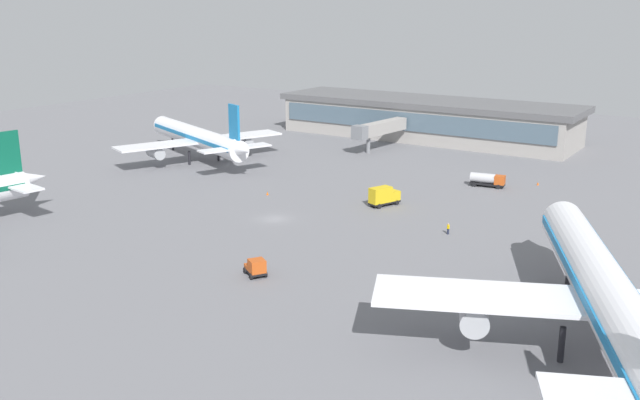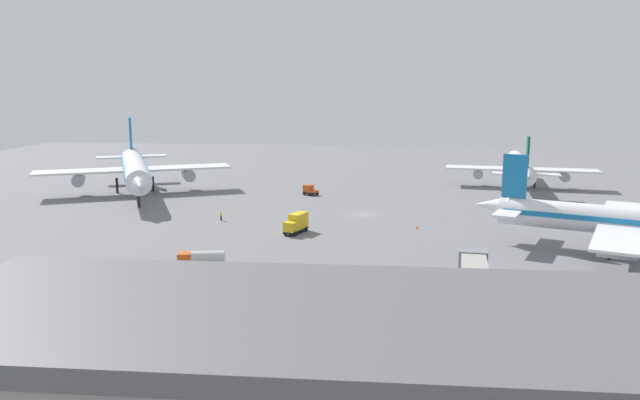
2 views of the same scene
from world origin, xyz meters
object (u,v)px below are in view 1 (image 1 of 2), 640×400
object	(u,v)px
ground_crew_worker	(448,229)
airplane_taxiing	(604,292)
airplane_at_gate	(198,137)
fuel_truck	(487,179)
safety_cone_mid_apron	(538,184)
catering_truck	(384,196)
baggage_tug	(256,267)
safety_cone_near_gate	(267,193)

from	to	relation	value
ground_crew_worker	airplane_taxiing	bearing A→B (deg)	99.22
airplane_at_gate	fuel_truck	size ratio (longest dim) A/B	6.78
fuel_truck	safety_cone_mid_apron	bearing A→B (deg)	30.47
fuel_truck	catering_truck	world-z (taller)	catering_truck
baggage_tug	ground_crew_worker	bearing A→B (deg)	97.56
airplane_at_gate	airplane_taxiing	world-z (taller)	airplane_taxiing
catering_truck	safety_cone_mid_apron	distance (m)	33.44
ground_crew_worker	safety_cone_near_gate	xyz separation A→B (m)	(35.89, -3.37, -0.55)
airplane_taxiing	ground_crew_worker	xyz separation A→B (m)	(26.76, -25.87, -5.24)
catering_truck	baggage_tug	size ratio (longest dim) A/B	1.58
fuel_truck	ground_crew_worker	size ratio (longest dim) A/B	3.91
airplane_at_gate	airplane_taxiing	xyz separation A→B (m)	(-92.65, 44.23, 0.95)
baggage_tug	ground_crew_worker	size ratio (longest dim) A/B	2.24
ground_crew_worker	safety_cone_near_gate	distance (m)	36.05
airplane_taxiing	ground_crew_worker	bearing A→B (deg)	21.97
airplane_at_gate	fuel_truck	distance (m)	62.02
catering_truck	baggage_tug	distance (m)	37.19
catering_truck	ground_crew_worker	distance (m)	17.45
fuel_truck	baggage_tug	world-z (taller)	fuel_truck
fuel_truck	catering_truck	size ratio (longest dim) A/B	1.10
ground_crew_worker	safety_cone_near_gate	bearing A→B (deg)	-42.12
airplane_taxiing	baggage_tug	xyz separation A→B (m)	(40.14, 2.84, -4.93)
ground_crew_worker	airplane_at_gate	bearing A→B (deg)	-52.32
fuel_truck	airplane_taxiing	bearing A→B (deg)	-69.70
safety_cone_mid_apron	baggage_tug	bearing A→B (deg)	76.44
airplane_taxiing	safety_cone_near_gate	size ratio (longest dim) A/B	86.53
airplane_at_gate	safety_cone_mid_apron	world-z (taller)	airplane_at_gate
airplane_taxiing	baggage_tug	size ratio (longest dim) A/B	13.86
catering_truck	safety_cone_near_gate	bearing A→B (deg)	124.97
fuel_truck	safety_cone_mid_apron	world-z (taller)	fuel_truck
airplane_taxiing	fuel_truck	distance (m)	64.94
airplane_at_gate	baggage_tug	size ratio (longest dim) A/B	11.80
catering_truck	safety_cone_mid_apron	bearing A→B (deg)	-10.76
safety_cone_near_gate	airplane_at_gate	bearing A→B (deg)	-26.55
catering_truck	ground_crew_worker	bearing A→B (deg)	-97.75
safety_cone_mid_apron	airplane_at_gate	bearing A→B (deg)	15.10
catering_truck	safety_cone_mid_apron	world-z (taller)	catering_truck
safety_cone_mid_apron	catering_truck	bearing A→B (deg)	58.06
airplane_taxiing	safety_cone_near_gate	distance (m)	69.38
fuel_truck	ground_crew_worker	bearing A→B (deg)	-89.60
catering_truck	baggage_tug	xyz separation A→B (m)	(-1.88, 37.14, -0.54)
ground_crew_worker	safety_cone_mid_apron	distance (m)	36.87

